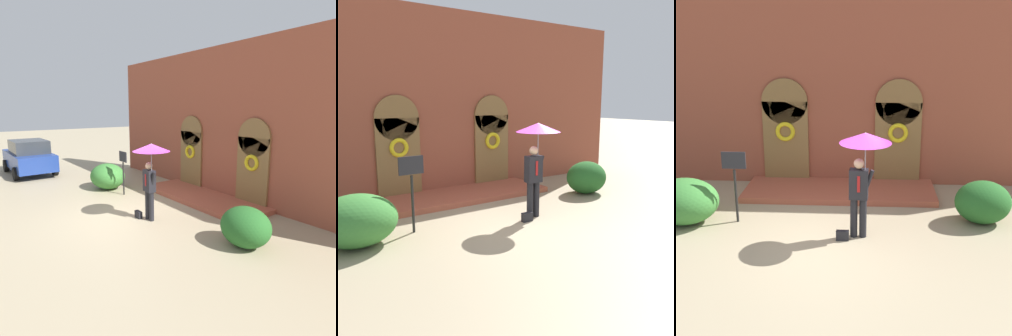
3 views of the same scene
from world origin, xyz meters
TOP-DOWN VIEW (x-y plane):
  - ground_plane at (0.00, 0.00)m, footprint 80.00×80.00m
  - building_facade at (-0.00, 4.15)m, footprint 14.00×2.30m
  - person_with_umbrella at (0.68, 0.39)m, footprint 1.10×1.10m
  - handbag at (0.25, 0.19)m, footprint 0.28×0.12m
  - sign_post at (-2.30, 1.04)m, footprint 0.56×0.06m
  - shrub_left at (-3.52, 0.93)m, footprint 1.64×1.40m
  - shrub_right at (3.48, 1.33)m, footprint 1.31×1.13m
  - parked_car at (-8.61, -1.08)m, footprint 4.13×2.07m

SIDE VIEW (x-z plane):
  - ground_plane at x=0.00m, z-range 0.00..0.00m
  - handbag at x=0.25m, z-range 0.00..0.22m
  - shrub_right at x=3.48m, z-range 0.00..1.01m
  - shrub_left at x=-3.52m, z-range 0.00..1.07m
  - parked_car at x=-8.61m, z-range 0.00..1.76m
  - sign_post at x=-2.30m, z-range 0.30..2.02m
  - person_with_umbrella at x=0.68m, z-range 0.73..3.09m
  - building_facade at x=0.00m, z-range -0.12..5.48m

